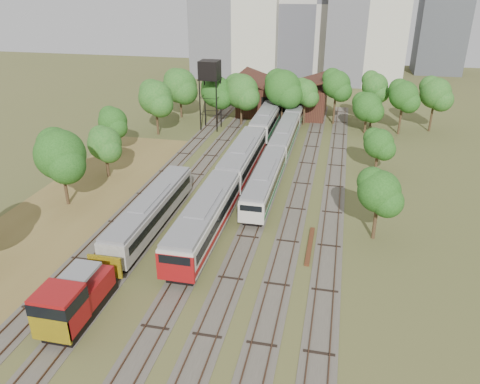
% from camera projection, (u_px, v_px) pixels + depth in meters
% --- Properties ---
extents(ground, '(240.00, 240.00, 0.00)m').
position_uv_depth(ground, '(197.00, 298.00, 37.72)').
color(ground, '#475123').
rests_on(ground, ground).
extents(dry_grass_patch, '(14.00, 60.00, 0.04)m').
position_uv_depth(dry_grass_patch, '(54.00, 228.00, 48.36)').
color(dry_grass_patch, brown).
rests_on(dry_grass_patch, ground).
extents(tracks, '(24.60, 80.00, 0.19)m').
position_uv_depth(tracks, '(250.00, 179.00, 60.03)').
color(tracks, '#4C473D').
rests_on(tracks, ground).
extents(railcar_red_set, '(3.24, 34.58, 4.01)m').
position_uv_depth(railcar_red_set, '(227.00, 185.00, 53.09)').
color(railcar_red_set, black).
rests_on(railcar_red_set, ground).
extents(railcar_green_set, '(2.73, 52.08, 3.37)m').
position_uv_depth(railcar_green_set, '(285.00, 137.00, 70.27)').
color(railcar_green_set, black).
rests_on(railcar_green_set, ground).
extents(railcar_rear, '(3.05, 16.08, 3.78)m').
position_uv_depth(railcar_rear, '(266.00, 121.00, 77.34)').
color(railcar_rear, black).
rests_on(railcar_rear, ground).
extents(shunter_locomotive, '(3.00, 8.10, 3.93)m').
position_uv_depth(shunter_locomotive, '(73.00, 301.00, 34.33)').
color(shunter_locomotive, black).
rests_on(shunter_locomotive, ground).
extents(old_grey_coach, '(2.80, 18.00, 3.45)m').
position_uv_depth(old_grey_coach, '(151.00, 211.00, 47.63)').
color(old_grey_coach, black).
rests_on(old_grey_coach, ground).
extents(water_tower, '(3.31, 3.31, 11.43)m').
position_uv_depth(water_tower, '(210.00, 72.00, 76.38)').
color(water_tower, black).
rests_on(water_tower, ground).
extents(rail_pile_far, '(0.44, 6.99, 0.23)m').
position_uv_depth(rail_pile_far, '(310.00, 246.00, 44.93)').
color(rail_pile_far, '#592F19').
rests_on(rail_pile_far, ground).
extents(maintenance_shed, '(16.45, 11.55, 7.58)m').
position_uv_depth(maintenance_shed, '(283.00, 98.00, 88.19)').
color(maintenance_shed, '#341713').
rests_on(maintenance_shed, ground).
extents(tree_band_left, '(7.47, 55.37, 8.86)m').
position_uv_depth(tree_band_left, '(73.00, 149.00, 53.82)').
color(tree_band_left, '#382616').
rests_on(tree_band_left, ground).
extents(tree_band_far, '(49.29, 9.57, 9.63)m').
position_uv_depth(tree_band_far, '(283.00, 89.00, 80.00)').
color(tree_band_far, '#382616').
rests_on(tree_band_far, ground).
extents(tree_band_right, '(5.35, 40.11, 7.15)m').
position_uv_depth(tree_band_right, '(372.00, 133.00, 63.05)').
color(tree_band_right, '#382616').
rests_on(tree_band_right, ground).
extents(tower_centre, '(20.00, 18.00, 36.00)m').
position_uv_depth(tower_centre, '(319.00, 2.00, 118.64)').
color(tower_centre, '#B9B2A7').
rests_on(tower_centre, ground).
extents(tower_far_right, '(12.00, 12.00, 28.00)m').
position_uv_depth(tower_far_right, '(443.00, 18.00, 122.89)').
color(tower_far_right, '#44474C').
rests_on(tower_far_right, ground).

